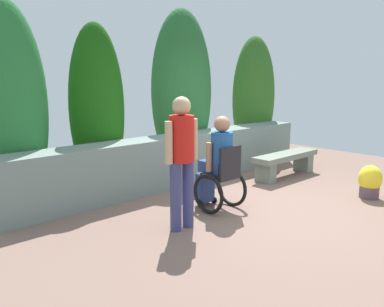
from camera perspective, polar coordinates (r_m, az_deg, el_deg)
ground_plane at (r=5.75m, az=10.34°, el=-7.91°), size 10.12×10.12×0.00m
stone_retaining_wall at (r=6.87m, az=-2.16°, el=-0.88°), size 6.14×0.55×0.86m
hedge_backdrop at (r=7.40m, az=-4.12°, el=7.99°), size 6.42×1.01×3.13m
stone_bench at (r=7.60m, az=13.42°, el=-1.02°), size 1.60×0.39×0.44m
person_in_wheelchair at (r=5.50m, az=3.88°, el=-1.87°), size 0.53×0.66×1.33m
person_standing_companion at (r=4.71m, az=-1.49°, el=-0.13°), size 0.49×0.30×1.63m
flower_pot_purple_near at (r=6.68m, az=24.37°, el=-3.78°), size 0.35×0.35×0.52m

